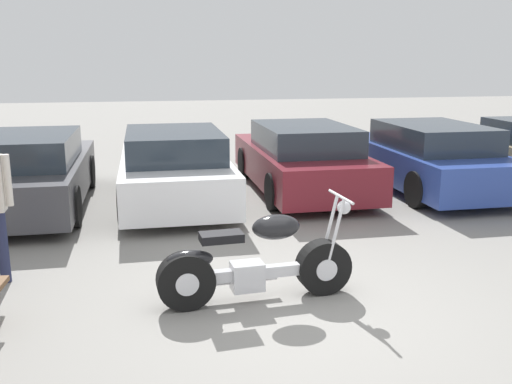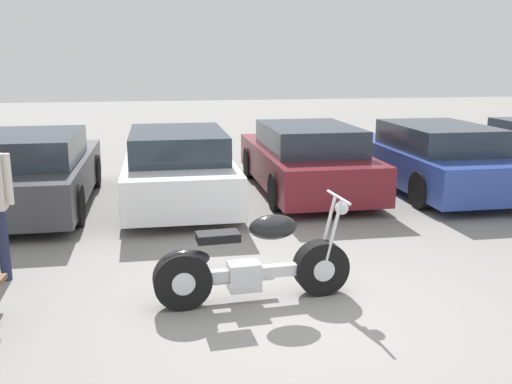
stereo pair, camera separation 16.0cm
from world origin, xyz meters
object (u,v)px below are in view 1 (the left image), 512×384
at_px(motorcycle, 254,264).
at_px(parked_car_dark_grey, 28,172).
at_px(parked_car_white, 174,167).
at_px(parked_car_maroon, 301,159).
at_px(parked_car_blue, 427,157).

xyz_separation_m(motorcycle, parked_car_dark_grey, (-3.05, 4.54, 0.22)).
bearing_deg(parked_car_white, motorcycle, -82.76).
bearing_deg(parked_car_dark_grey, parked_car_maroon, 4.47).
bearing_deg(parked_car_blue, parked_car_white, -179.33).
relative_size(motorcycle, parked_car_white, 0.47).
relative_size(parked_car_maroon, parked_car_blue, 1.00).
height_order(parked_car_white, parked_car_maroon, same).
distance_m(parked_car_maroon, parked_car_blue, 2.49).
bearing_deg(motorcycle, parked_car_blue, 46.58).
bearing_deg(parked_car_maroon, parked_car_white, -171.24).
xyz_separation_m(parked_car_dark_grey, parked_car_white, (2.47, 0.01, 0.00)).
height_order(motorcycle, parked_car_white, parked_car_white).
relative_size(parked_car_dark_grey, parked_car_white, 1.00).
bearing_deg(motorcycle, parked_car_dark_grey, 123.84).
relative_size(motorcycle, parked_car_dark_grey, 0.47).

